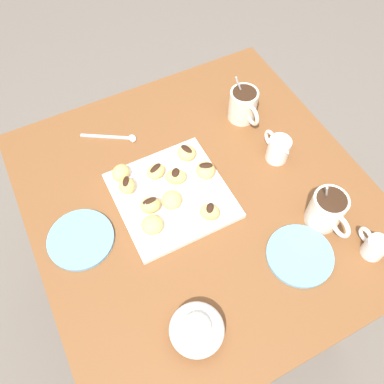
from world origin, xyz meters
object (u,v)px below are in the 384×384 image
object	(u,v)px
ice_cream_bowl	(197,329)
saucer_sky_right	(300,255)
beignet_3	(206,170)
beignet_6	(127,186)
beignet_1	(121,173)
beignet_4	(187,153)
coffee_mug_cream_left	(243,105)
beignet_7	(176,177)
beignet_2	(172,200)
beignet_9	(210,212)
beignet_8	(152,225)
cream_pitcher_white	(278,148)
dining_table	(200,222)
pastry_plate_square	(172,196)
chocolate_sauce_pitcher	(375,247)
coffee_mug_cream_right	(327,210)
beignet_5	(156,171)
saucer_sky_left	(81,239)
beignet_0	(150,205)

from	to	relation	value
ice_cream_bowl	saucer_sky_right	xyz separation A→B (m)	(-0.05, 0.30, -0.03)
beignet_3	beignet_6	bearing A→B (deg)	-103.61
beignet_1	beignet_4	distance (m)	0.18
coffee_mug_cream_left	beignet_4	bearing A→B (deg)	-72.74
coffee_mug_cream_left	beignet_7	bearing A→B (deg)	-65.72
saucer_sky_right	beignet_3	xyz separation A→B (m)	(-0.30, -0.09, 0.03)
beignet_1	beignet_6	size ratio (longest dim) A/B	1.14
beignet_1	beignet_2	world-z (taller)	beignet_1
ice_cream_bowl	beignet_9	size ratio (longest dim) A/B	2.29
beignet_3	beignet_8	xyz separation A→B (m)	(0.08, -0.19, -0.00)
cream_pitcher_white	saucer_sky_right	xyz separation A→B (m)	(0.27, -0.11, -0.03)
beignet_2	dining_table	bearing A→B (deg)	83.68
beignet_6	pastry_plate_square	bearing A→B (deg)	56.73
beignet_4	beignet_9	bearing A→B (deg)	-9.54
chocolate_sauce_pitcher	beignet_8	bearing A→B (deg)	-123.13
dining_table	coffee_mug_cream_right	size ratio (longest dim) A/B	6.05
chocolate_sauce_pitcher	beignet_9	world-z (taller)	chocolate_sauce_pitcher
beignet_5	saucer_sky_right	bearing A→B (deg)	30.23
saucer_sky_right	beignet_7	world-z (taller)	beignet_7
pastry_plate_square	coffee_mug_cream_right	distance (m)	0.39
cream_pitcher_white	saucer_sky_left	xyz separation A→B (m)	(-0.00, -0.56, -0.03)
beignet_6	dining_table	bearing A→B (deg)	59.35
coffee_mug_cream_right	ice_cream_bowl	bearing A→B (deg)	-76.11
saucer_sky_right	beignet_1	distance (m)	0.49
beignet_9	dining_table	bearing A→B (deg)	169.11
beignet_2	beignet_3	world-z (taller)	beignet_3
pastry_plate_square	beignet_6	distance (m)	0.12
beignet_1	ice_cream_bowl	bearing A→B (deg)	-0.71
pastry_plate_square	beignet_9	bearing A→B (deg)	29.20
saucer_sky_right	beignet_4	bearing A→B (deg)	-163.46
ice_cream_bowl	saucer_sky_right	distance (m)	0.30
beignet_0	beignet_5	world-z (taller)	beignet_0
coffee_mug_cream_right	beignet_5	xyz separation A→B (m)	(-0.31, -0.32, -0.02)
pastry_plate_square	ice_cream_bowl	bearing A→B (deg)	-16.75
beignet_5	coffee_mug_cream_left	bearing A→B (deg)	104.77
ice_cream_bowl	saucer_sky_left	distance (m)	0.36
saucer_sky_right	beignet_5	bearing A→B (deg)	-149.77
coffee_mug_cream_left	pastry_plate_square	bearing A→B (deg)	-62.77
chocolate_sauce_pitcher	saucer_sky_right	size ratio (longest dim) A/B	0.58
beignet_2	beignet_5	bearing A→B (deg)	179.16
beignet_1	beignet_7	xyz separation A→B (m)	(0.08, 0.12, -0.00)
pastry_plate_square	beignet_9	distance (m)	0.12
coffee_mug_cream_right	saucer_sky_right	bearing A→B (deg)	-62.41
ice_cream_bowl	beignet_4	world-z (taller)	ice_cream_bowl
saucer_sky_left	beignet_8	size ratio (longest dim) A/B	3.04
pastry_plate_square	beignet_6	size ratio (longest dim) A/B	6.12
beignet_1	beignet_4	size ratio (longest dim) A/B	1.01
saucer_sky_left	pastry_plate_square	bearing A→B (deg)	92.14
beignet_5	beignet_7	distance (m)	0.06
beignet_1	beignet_9	xyz separation A→B (m)	(0.21, 0.15, 0.00)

